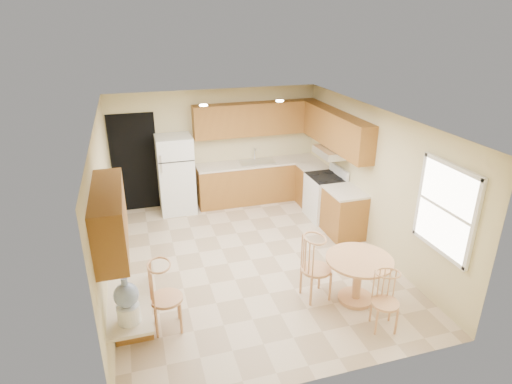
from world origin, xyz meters
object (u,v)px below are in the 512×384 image
object	(u,v)px
refrigerator	(176,174)
chair_desk	(166,294)
stove	(325,197)
water_crock	(127,302)
chair_table_b	(390,300)
chair_table_a	(319,265)
dining_table	(358,273)

from	to	relation	value
refrigerator	chair_desk	xyz separation A→B (m)	(-0.60, -3.84, -0.22)
stove	water_crock	size ratio (longest dim) A/B	1.91
refrigerator	chair_desk	world-z (taller)	refrigerator
stove	chair_table_b	distance (m)	3.50
water_crock	refrigerator	bearing A→B (deg)	76.72
refrigerator	chair_desk	bearing A→B (deg)	-98.89
chair_table_b	chair_desk	size ratio (longest dim) A/B	0.84
refrigerator	chair_table_a	size ratio (longest dim) A/B	1.63
chair_table_a	water_crock	bearing A→B (deg)	-80.71
refrigerator	chair_table_a	world-z (taller)	refrigerator
stove	dining_table	xyz separation A→B (m)	(-0.74, -2.70, -0.00)
refrigerator	chair_table_a	xyz separation A→B (m)	(1.58, -3.77, -0.21)
stove	chair_desk	size ratio (longest dim) A/B	1.09
chair_table_b	chair_desk	world-z (taller)	chair_desk
dining_table	chair_table_a	bearing A→B (deg)	164.42
water_crock	chair_table_b	bearing A→B (deg)	-3.64
chair_desk	water_crock	xyz separation A→B (m)	(-0.45, -0.61, 0.42)
stove	chair_table_a	world-z (taller)	stove
chair_desk	refrigerator	bearing A→B (deg)	172.07
chair_table_a	chair_desk	xyz separation A→B (m)	(-2.18, -0.07, -0.01)
chair_table_a	water_crock	distance (m)	2.75
dining_table	chair_table_a	distance (m)	0.59
dining_table	chair_desk	bearing A→B (deg)	178.16
stove	chair_desk	world-z (taller)	stove
dining_table	chair_table_a	size ratio (longest dim) A/B	0.95
chair_table_a	dining_table	bearing A→B (deg)	69.27
refrigerator	dining_table	size ratio (longest dim) A/B	1.72
stove	chair_desk	xyz separation A→B (m)	(-3.47, -2.62, 0.14)
chair_table_a	chair_table_b	distance (m)	1.07
dining_table	refrigerator	bearing A→B (deg)	118.52
water_crock	chair_table_a	bearing A→B (deg)	14.44
refrigerator	chair_desk	distance (m)	3.89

